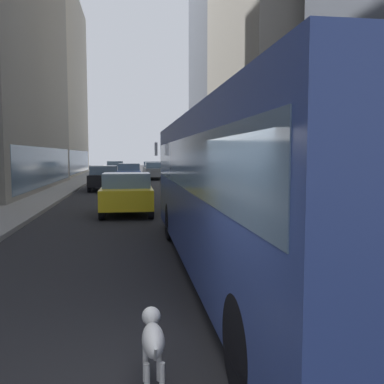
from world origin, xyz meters
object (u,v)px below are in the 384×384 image
at_px(car_black_suv, 104,178).
at_px(box_truck, 212,169).
at_px(dalmatian_dog, 153,339).
at_px(car_yellow_taxi, 127,193).
at_px(pedestrian_with_handbag, 356,202).
at_px(car_grey_wagon, 154,171).
at_px(car_blue_hatchback, 129,173).
at_px(car_silver_sedan, 152,169).
at_px(transit_bus, 247,183).
at_px(car_white_van, 115,168).

relative_size(car_black_suv, box_truck, 0.54).
bearing_deg(dalmatian_dog, car_yellow_taxi, 91.66).
relative_size(box_truck, pedestrian_with_handbag, 4.44).
distance_m(car_grey_wagon, pedestrian_with_handbag, 30.15).
bearing_deg(car_black_suv, car_blue_hatchback, 77.49).
bearing_deg(car_silver_sedan, dalmatian_dog, -92.75).
bearing_deg(car_blue_hatchback, box_truck, -75.76).
xyz_separation_m(transit_bus, pedestrian_with_handbag, (3.95, 3.00, -0.76)).
height_order(car_blue_hatchback, dalmatian_dog, car_blue_hatchback).
height_order(car_silver_sedan, car_yellow_taxi, same).
relative_size(car_grey_wagon, dalmatian_dog, 4.75).
bearing_deg(pedestrian_with_handbag, box_truck, 104.64).
distance_m(car_black_suv, car_white_van, 20.88).
bearing_deg(box_truck, dalmatian_dog, -102.85).
bearing_deg(car_blue_hatchback, car_white_van, 96.68).
bearing_deg(car_black_suv, car_silver_sedan, 77.31).
height_order(transit_bus, box_truck, same).
relative_size(dalmatian_dog, pedestrian_with_handbag, 0.57).
height_order(car_grey_wagon, car_white_van, same).
height_order(car_yellow_taxi, pedestrian_with_handbag, pedestrian_with_handbag).
xyz_separation_m(car_grey_wagon, box_truck, (1.60, -20.89, 0.84)).
relative_size(car_silver_sedan, dalmatian_dog, 4.79).
xyz_separation_m(car_grey_wagon, pedestrian_with_handbag, (3.95, -29.89, 0.19)).
distance_m(transit_bus, car_blue_hatchback, 27.89).
xyz_separation_m(car_yellow_taxi, car_black_suv, (-1.60, 11.56, -0.00)).
relative_size(car_black_suv, pedestrian_with_handbag, 2.39).
height_order(car_grey_wagon, car_black_suv, same).
xyz_separation_m(car_silver_sedan, pedestrian_with_handbag, (3.95, -35.32, 0.19)).
distance_m(car_grey_wagon, car_white_van, 9.44).
bearing_deg(transit_bus, car_grey_wagon, 90.00).
distance_m(car_silver_sedan, dalmatian_dog, 42.26).
height_order(car_silver_sedan, dalmatian_dog, car_silver_sedan).
bearing_deg(car_white_van, transit_bus, -84.49).
relative_size(car_blue_hatchback, car_silver_sedan, 1.01).
xyz_separation_m(car_silver_sedan, car_yellow_taxi, (-2.40, -29.32, -0.00)).
bearing_deg(transit_bus, car_white_van, 95.51).
relative_size(car_blue_hatchback, car_grey_wagon, 1.02).
bearing_deg(pedestrian_with_handbag, car_grey_wagon, 97.53).
height_order(car_grey_wagon, dalmatian_dog, car_grey_wagon).
bearing_deg(car_yellow_taxi, car_white_van, 92.82).
bearing_deg(car_yellow_taxi, transit_bus, -75.07).
distance_m(dalmatian_dog, pedestrian_with_handbag, 9.14).
xyz_separation_m(car_yellow_taxi, box_truck, (4.00, 3.00, 0.84)).
height_order(car_silver_sedan, pedestrian_with_handbag, pedestrian_with_handbag).
height_order(car_silver_sedan, car_black_suv, same).
xyz_separation_m(car_silver_sedan, box_truck, (1.60, -26.31, 0.84)).
bearing_deg(car_grey_wagon, transit_bus, -90.00).
bearing_deg(car_black_suv, car_white_van, 90.00).
xyz_separation_m(transit_bus, car_black_suv, (-4.00, 20.56, -0.96)).
bearing_deg(car_black_suv, car_yellow_taxi, -82.12).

